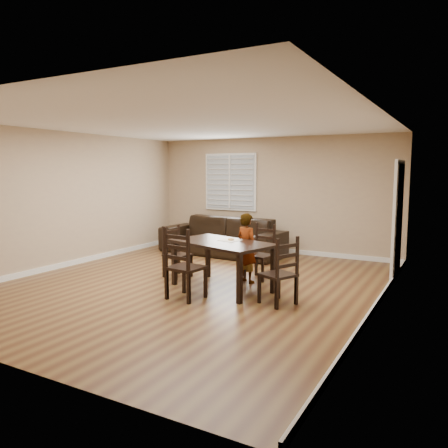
{
  "coord_description": "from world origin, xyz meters",
  "views": [
    {
      "loc": [
        3.98,
        -6.09,
        1.92
      ],
      "look_at": [
        0.33,
        0.54,
        1.0
      ],
      "focal_mm": 35.0,
      "sensor_mm": 36.0,
      "label": 1
    }
  ],
  "objects": [
    {
      "name": "chair_near",
      "position": [
        0.86,
        1.03,
        0.44
      ],
      "size": [
        0.51,
        0.48,
        0.98
      ],
      "rotation": [
        0.0,
        0.0,
        -0.17
      ],
      "color": "black",
      "rests_on": "ground"
    },
    {
      "name": "ground",
      "position": [
        0.0,
        0.0,
        0.0
      ],
      "size": [
        7.0,
        7.0,
        0.0
      ],
      "primitive_type": "plane",
      "color": "brown",
      "rests_on": "ground"
    },
    {
      "name": "sofa",
      "position": [
        -0.88,
        2.62,
        0.42
      ],
      "size": [
        2.97,
        1.34,
        0.85
      ],
      "primitive_type": "imported",
      "rotation": [
        0.0,
        0.0,
        -0.07
      ],
      "color": "black",
      "rests_on": "ground"
    },
    {
      "name": "chair_left",
      "position": [
        -0.63,
        0.36,
        0.42
      ],
      "size": [
        0.48,
        0.5,
        0.93
      ],
      "rotation": [
        0.0,
        0.0,
        1.32
      ],
      "color": "black",
      "rests_on": "ground"
    },
    {
      "name": "napkin",
      "position": [
        0.63,
        0.19,
        0.78
      ],
      "size": [
        0.35,
        0.35,
        0.0
      ],
      "primitive_type": "cube",
      "rotation": [
        0.0,
        0.0,
        -0.21
      ],
      "color": "white",
      "rests_on": "dining_table"
    },
    {
      "name": "chair_far",
      "position": [
        0.36,
        -0.86,
        0.5
      ],
      "size": [
        0.54,
        0.51,
        1.1
      ],
      "rotation": [
        0.0,
        0.0,
        3.03
      ],
      "color": "black",
      "rests_on": "ground"
    },
    {
      "name": "donut",
      "position": [
        0.65,
        0.18,
        0.81
      ],
      "size": [
        0.1,
        0.1,
        0.04
      ],
      "color": "#CF914A",
      "rests_on": "napkin"
    },
    {
      "name": "chair_right",
      "position": [
        1.8,
        -0.36,
        0.45
      ],
      "size": [
        0.57,
        0.58,
        1.0
      ],
      "rotation": [
        0.0,
        0.0,
        -2.0
      ],
      "color": "black",
      "rests_on": "ground"
    },
    {
      "name": "room",
      "position": [
        0.04,
        0.18,
        1.81
      ],
      "size": [
        6.04,
        7.04,
        2.72
      ],
      "color": "tan",
      "rests_on": "ground"
    },
    {
      "name": "dining_table",
      "position": [
        0.58,
        0.01,
        0.7
      ],
      "size": [
        1.87,
        1.37,
        0.78
      ],
      "rotation": [
        0.0,
        0.0,
        -0.28
      ],
      "color": "black",
      "rests_on": "ground"
    },
    {
      "name": "child",
      "position": [
        0.75,
        0.59,
        0.6
      ],
      "size": [
        0.51,
        0.42,
        1.21
      ],
      "primitive_type": "imported",
      "rotation": [
        0.0,
        0.0,
        2.79
      ],
      "color": "gray",
      "rests_on": "ground"
    }
  ]
}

